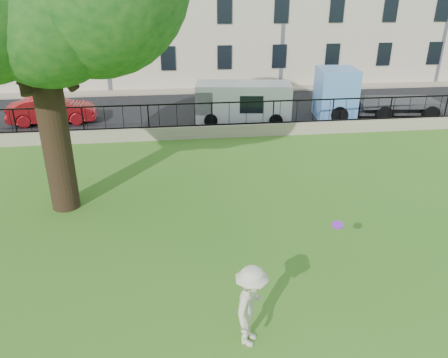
{
  "coord_description": "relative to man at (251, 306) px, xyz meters",
  "views": [
    {
      "loc": [
        -1.96,
        -8.17,
        6.86
      ],
      "look_at": [
        -0.49,
        3.5,
        1.57
      ],
      "focal_mm": 35.0,
      "sensor_mm": 36.0,
      "label": 1
    }
  ],
  "objects": [
    {
      "name": "ground",
      "position": [
        0.55,
        1.33,
        -0.92
      ],
      "size": [
        120.0,
        120.0,
        0.0
      ],
      "primitive_type": "plane",
      "color": "#34741B",
      "rests_on": "ground"
    },
    {
      "name": "retaining_wall",
      "position": [
        0.55,
        13.33,
        -0.62
      ],
      "size": [
        50.0,
        0.4,
        0.6
      ],
      "primitive_type": "cube",
      "color": "gray",
      "rests_on": "ground"
    },
    {
      "name": "iron_railing",
      "position": [
        0.55,
        13.33,
        0.23
      ],
      "size": [
        50.0,
        0.05,
        1.13
      ],
      "color": "black",
      "rests_on": "retaining_wall"
    },
    {
      "name": "street",
      "position": [
        0.55,
        18.03,
        -0.92
      ],
      "size": [
        60.0,
        9.0,
        0.01
      ],
      "primitive_type": "cube",
      "color": "black",
      "rests_on": "ground"
    },
    {
      "name": "sidewalk",
      "position": [
        0.55,
        23.23,
        -0.86
      ],
      "size": [
        60.0,
        1.4,
        0.12
      ],
      "primitive_type": "cube",
      "color": "gray",
      "rests_on": "ground"
    },
    {
      "name": "man",
      "position": [
        0.0,
        0.0,
        0.0
      ],
      "size": [
        1.14,
        1.37,
        1.84
      ],
      "primitive_type": "imported",
      "rotation": [
        0.0,
        0.0,
        1.11
      ],
      "color": "beige",
      "rests_on": "ground"
    },
    {
      "name": "frisbee",
      "position": [
        2.35,
        1.67,
        0.75
      ],
      "size": [
        0.3,
        0.3,
        0.12
      ],
      "primitive_type": "cylinder",
      "rotation": [
        0.21,
        -0.14,
        0.1
      ],
      "color": "purple"
    },
    {
      "name": "red_sedan",
      "position": [
        -7.65,
        16.73,
        -0.19
      ],
      "size": [
        4.54,
        1.89,
        1.46
      ],
      "primitive_type": "imported",
      "rotation": [
        0.0,
        0.0,
        1.65
      ],
      "color": "#A6141A",
      "rests_on": "street"
    },
    {
      "name": "white_van",
      "position": [
        2.46,
        15.73,
        0.12
      ],
      "size": [
        5.19,
        2.59,
        2.09
      ],
      "primitive_type": "cube",
      "rotation": [
        0.0,
        0.0,
        -0.13
      ],
      "color": "silver",
      "rests_on": "street"
    },
    {
      "name": "blue_truck",
      "position": [
        9.85,
        15.73,
        0.43
      ],
      "size": [
        6.64,
        2.89,
        2.71
      ],
      "primitive_type": "cube",
      "rotation": [
        0.0,
        0.0,
        -0.09
      ],
      "color": "#629AE7",
      "rests_on": "street"
    }
  ]
}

